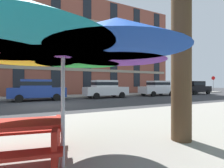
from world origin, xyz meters
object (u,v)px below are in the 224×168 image
sedan_black (195,87)px  patio_umbrella (63,44)px  sedan_blue (37,89)px  picnic_table (7,139)px  stop_sign (213,81)px  sedan_white (105,88)px  sedan_white_midblock (158,88)px

sedan_black → patio_umbrella: bearing=-147.7°
sedan_blue → picnic_table: size_ratio=2.13×
sedan_blue → patio_umbrella: bearing=-91.1°
sedan_black → picnic_table: size_ratio=2.13×
stop_sign → patio_umbrella: bearing=-151.3°
sedan_white → stop_sign: (23.45, 3.70, 0.93)m
sedan_white_midblock → patio_umbrella: bearing=-136.5°
sedan_white → stop_sign: size_ratio=1.56×
sedan_white_midblock → patio_umbrella: (-13.36, -12.70, 1.09)m
sedan_blue → stop_sign: size_ratio=1.56×
stop_sign → patio_umbrella: (-29.96, -16.40, 0.16)m
stop_sign → sedan_white: bearing=-171.0°
sedan_black → stop_sign: 10.60m
stop_sign → patio_umbrella: stop_sign is taller
sedan_white → sedan_white_midblock: (6.85, 0.00, 0.00)m
patio_umbrella → picnic_table: bearing=142.9°
sedan_white → stop_sign: bearing=9.0°
sedan_black → stop_sign: (9.89, 3.70, 0.93)m
sedan_white → sedan_black: size_ratio=1.00×
picnic_table → sedan_white_midblock: bearing=40.5°
sedan_blue → sedan_black: (19.82, 0.00, 0.00)m
sedan_white_midblock → sedan_white: bearing=180.0°
patio_umbrella → stop_sign: bearing=28.7°
stop_sign → sedan_black: bearing=-159.5°
sedan_white_midblock → sedan_black: bearing=0.0°
stop_sign → patio_umbrella: size_ratio=0.76×
sedan_blue → patio_umbrella: (-0.25, -12.70, 1.09)m
sedan_blue → patio_umbrella: size_ratio=1.19×
sedan_blue → sedan_white: 6.26m
sedan_white_midblock → stop_sign: bearing=12.6°
sedan_blue → sedan_black: same height
sedan_white → picnic_table: sedan_white is taller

